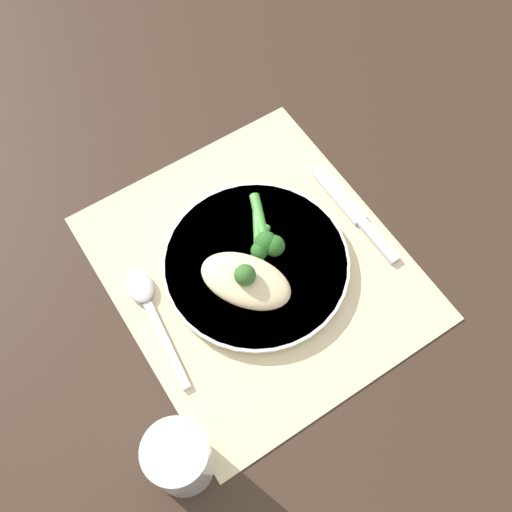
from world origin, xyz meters
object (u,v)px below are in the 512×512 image
object	(u,v)px
knife	(356,215)
water_glass	(180,459)
broccoli_stalk_left	(247,277)
spoon	(145,299)
broccoli_stalk_rear	(266,241)
plate	(256,263)
broccoli_stalk_front	(256,261)
chicken_fillet	(246,281)

from	to	relation	value
knife	water_glass	size ratio (longest dim) A/B	1.74
broccoli_stalk_left	spoon	world-z (taller)	broccoli_stalk_left
broccoli_stalk_rear	spoon	xyz separation A→B (m)	(-0.02, -0.17, -0.02)
knife	spoon	bearing A→B (deg)	171.01
broccoli_stalk_left	broccoli_stalk_rear	distance (m)	0.06
plate	broccoli_stalk_left	distance (m)	0.03
broccoli_stalk_left	knife	distance (m)	0.18
broccoli_stalk_left	spoon	bearing A→B (deg)	28.98
broccoli_stalk_left	broccoli_stalk_front	distance (m)	0.02
chicken_fillet	broccoli_stalk_front	size ratio (longest dim) A/B	1.29
broccoli_stalk_left	chicken_fillet	bearing A→B (deg)	94.72
chicken_fillet	spoon	world-z (taller)	chicken_fillet
plate	knife	world-z (taller)	plate
chicken_fillet	knife	size ratio (longest dim) A/B	0.78
chicken_fillet	water_glass	distance (m)	0.22
spoon	chicken_fillet	bearing A→B (deg)	-20.90
broccoli_stalk_left	water_glass	distance (m)	0.23
knife	broccoli_stalk_rear	bearing A→B (deg)	170.16
chicken_fillet	water_glass	world-z (taller)	water_glass
broccoli_stalk_front	spoon	size ratio (longest dim) A/B	0.61
broccoli_stalk_front	spoon	xyz separation A→B (m)	(-0.04, -0.14, -0.02)
spoon	knife	bearing A→B (deg)	-2.79
spoon	water_glass	size ratio (longest dim) A/B	1.71
spoon	water_glass	distance (m)	0.21
broccoli_stalk_rear	spoon	world-z (taller)	broccoli_stalk_rear
chicken_fillet	broccoli_stalk_rear	size ratio (longest dim) A/B	1.36
chicken_fillet	spoon	distance (m)	0.13
broccoli_stalk_left	broccoli_stalk_front	xyz separation A→B (m)	(-0.01, 0.02, -0.00)
broccoli_stalk_left	spoon	size ratio (longest dim) A/B	0.53
chicken_fillet	water_glass	size ratio (longest dim) A/B	1.35
spoon	plate	bearing A→B (deg)	-8.03
broccoli_stalk_front	spoon	distance (m)	0.15
knife	water_glass	world-z (taller)	water_glass
water_glass	broccoli_stalk_front	bearing A→B (deg)	128.56
broccoli_stalk_rear	knife	distance (m)	0.13
chicken_fillet	water_glass	bearing A→B (deg)	-50.63
chicken_fillet	broccoli_stalk_rear	bearing A→B (deg)	122.54
knife	spoon	distance (m)	0.30
plate	broccoli_stalk_front	distance (m)	0.02
plate	spoon	size ratio (longest dim) A/B	1.40
broccoli_stalk_rear	water_glass	world-z (taller)	water_glass
broccoli_stalk_front	spoon	world-z (taller)	broccoli_stalk_front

